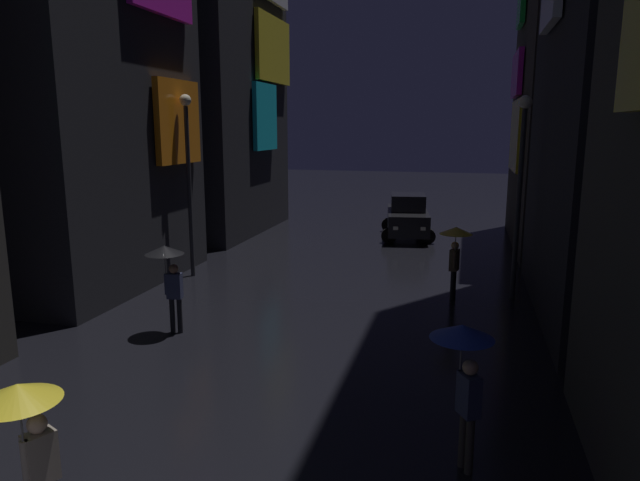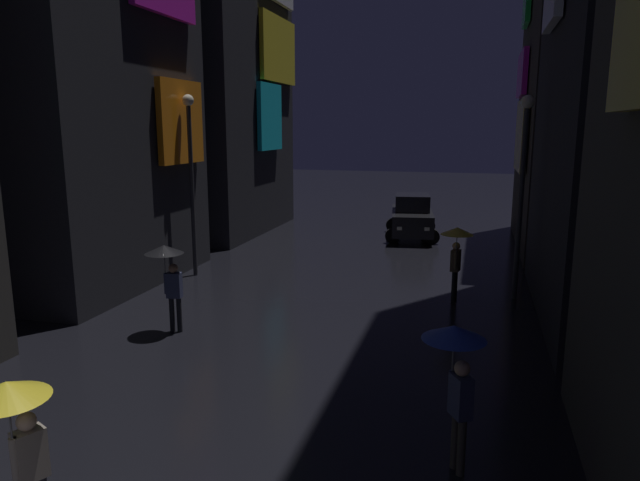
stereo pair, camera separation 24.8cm
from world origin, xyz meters
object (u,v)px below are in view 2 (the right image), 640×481
pedestrian_foreground_left_yellow (15,418)px  car_distant (412,217)px  pedestrian_midstreet_centre_blue (456,358)px  pedestrian_far_right_yellow (457,243)px  streetlamp_right_far (523,175)px  pedestrian_midstreet_left_black (167,264)px  streetlamp_left_far (191,165)px

pedestrian_foreground_left_yellow → car_distant: size_ratio=0.49×
pedestrian_midstreet_centre_blue → car_distant: 17.40m
pedestrian_far_right_yellow → car_distant: bearing=103.8°
pedestrian_midstreet_centre_blue → pedestrian_foreground_left_yellow: size_ratio=1.00×
car_distant → streetlamp_right_far: bearing=-64.9°
pedestrian_midstreet_left_black → pedestrian_foreground_left_yellow: (2.10, -6.83, 0.00)m
streetlamp_right_far → streetlamp_left_far: (-10.00, -0.09, 0.08)m
pedestrian_foreground_left_yellow → streetlamp_left_far: 12.63m
pedestrian_far_right_yellow → pedestrian_midstreet_centre_blue: 8.13m
streetlamp_left_far → pedestrian_far_right_yellow: bearing=-4.7°
streetlamp_right_far → pedestrian_midstreet_left_black: bearing=-147.9°
pedestrian_far_right_yellow → pedestrian_midstreet_left_black: size_ratio=1.00×
pedestrian_midstreet_centre_blue → car_distant: bearing=98.4°
streetlamp_right_far → car_distant: bearing=115.1°
pedestrian_far_right_yellow → pedestrian_midstreet_left_black: (-6.41, -4.29, 0.00)m
streetlamp_right_far → streetlamp_left_far: streetlamp_left_far is taller
pedestrian_far_right_yellow → car_distant: size_ratio=0.49×
pedestrian_midstreet_centre_blue → car_distant: size_ratio=0.49×
pedestrian_midstreet_left_black → pedestrian_midstreet_centre_blue: size_ratio=1.00×
pedestrian_foreground_left_yellow → streetlamp_right_far: streetlamp_right_far is taller
streetlamp_right_far → pedestrian_foreground_left_yellow: bearing=-116.6°
pedestrian_far_right_yellow → pedestrian_midstreet_left_black: same height
pedestrian_far_right_yellow → pedestrian_midstreet_centre_blue: size_ratio=1.00×
pedestrian_far_right_yellow → streetlamp_left_far: size_ratio=0.37×
pedestrian_midstreet_left_black → pedestrian_foreground_left_yellow: 7.15m
streetlamp_right_far → streetlamp_left_far: 10.00m
pedestrian_midstreet_left_black → car_distant: 14.01m
pedestrian_midstreet_left_black → streetlamp_left_far: size_ratio=0.37×
streetlamp_left_far → pedestrian_foreground_left_yellow: bearing=-71.1°
pedestrian_far_right_yellow → car_distant: 9.37m
car_distant → streetlamp_left_far: size_ratio=0.75×
pedestrian_midstreet_left_black → streetlamp_left_far: 5.68m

